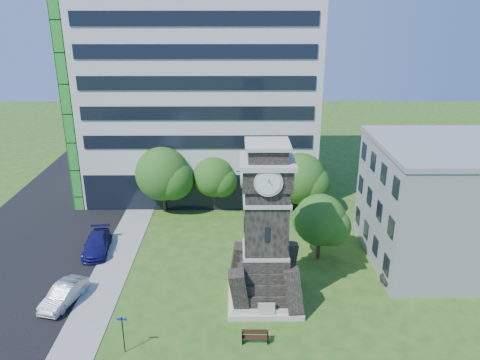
{
  "coord_description": "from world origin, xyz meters",
  "views": [
    {
      "loc": [
        0.98,
        -27.85,
        20.7
      ],
      "look_at": [
        1.21,
        8.49,
        7.15
      ],
      "focal_mm": 35.0,
      "sensor_mm": 36.0,
      "label": 1
    }
  ],
  "objects_px": {
    "car_street_north": "(97,244)",
    "street_sign": "(123,330)",
    "clock_tower": "(266,236)",
    "car_street_mid": "(64,294)",
    "park_bench": "(255,336)",
    "car_east_lot": "(410,279)"
  },
  "relations": [
    {
      "from": "car_street_north",
      "to": "street_sign",
      "type": "bearing_deg",
      "value": -74.13
    },
    {
      "from": "car_street_north",
      "to": "car_street_mid",
      "type": "bearing_deg",
      "value": -98.55
    },
    {
      "from": "car_east_lot",
      "to": "park_bench",
      "type": "bearing_deg",
      "value": 104.87
    },
    {
      "from": "car_east_lot",
      "to": "street_sign",
      "type": "distance_m",
      "value": 22.08
    },
    {
      "from": "clock_tower",
      "to": "street_sign",
      "type": "distance_m",
      "value": 11.41
    },
    {
      "from": "car_street_mid",
      "to": "park_bench",
      "type": "bearing_deg",
      "value": -2.7
    },
    {
      "from": "clock_tower",
      "to": "street_sign",
      "type": "relative_size",
      "value": 4.59
    },
    {
      "from": "clock_tower",
      "to": "park_bench",
      "type": "bearing_deg",
      "value": -100.27
    },
    {
      "from": "clock_tower",
      "to": "car_east_lot",
      "type": "height_order",
      "value": "clock_tower"
    },
    {
      "from": "car_street_north",
      "to": "car_east_lot",
      "type": "bearing_deg",
      "value": -18.67
    },
    {
      "from": "car_street_north",
      "to": "street_sign",
      "type": "xyz_separation_m",
      "value": [
        5.38,
        -13.06,
        0.91
      ]
    },
    {
      "from": "car_east_lot",
      "to": "park_bench",
      "type": "distance_m",
      "value": 14.07
    },
    {
      "from": "clock_tower",
      "to": "car_east_lot",
      "type": "bearing_deg",
      "value": 8.44
    },
    {
      "from": "car_street_north",
      "to": "car_east_lot",
      "type": "xyz_separation_m",
      "value": [
        26.15,
        -5.64,
        -0.12
      ]
    },
    {
      "from": "car_street_mid",
      "to": "street_sign",
      "type": "bearing_deg",
      "value": -28.24
    },
    {
      "from": "clock_tower",
      "to": "car_street_north",
      "type": "xyz_separation_m",
      "value": [
        -14.58,
        7.35,
        -4.53
      ]
    },
    {
      "from": "car_street_north",
      "to": "street_sign",
      "type": "distance_m",
      "value": 14.16
    },
    {
      "from": "car_east_lot",
      "to": "clock_tower",
      "type": "bearing_deg",
      "value": 85.53
    },
    {
      "from": "car_east_lot",
      "to": "car_street_north",
      "type": "bearing_deg",
      "value": 64.92
    },
    {
      "from": "clock_tower",
      "to": "car_street_mid",
      "type": "xyz_separation_m",
      "value": [
        -14.85,
        -0.42,
        -4.55
      ]
    },
    {
      "from": "car_street_mid",
      "to": "car_east_lot",
      "type": "xyz_separation_m",
      "value": [
        26.42,
        2.13,
        -0.1
      ]
    },
    {
      "from": "car_street_mid",
      "to": "car_street_north",
      "type": "distance_m",
      "value": 7.77
    }
  ]
}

